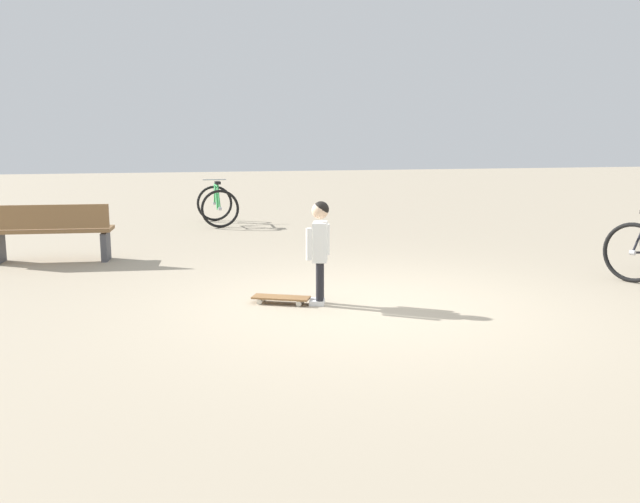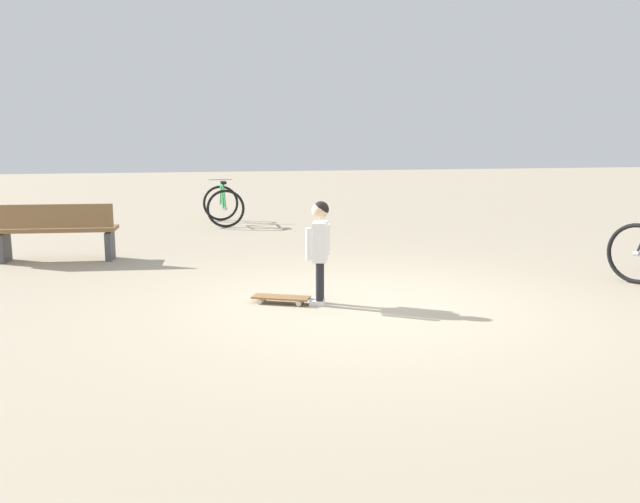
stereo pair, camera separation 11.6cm
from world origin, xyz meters
The scene contains 5 objects.
ground_plane centered at (0.00, 0.00, 0.00)m, with size 50.00×50.00×0.00m, color tan.
child_person centered at (-0.49, 0.17, 0.66)m, with size 0.30×0.31×1.06m.
skateboard centered at (-0.88, 0.29, 0.06)m, with size 0.62×0.42×0.07m.
bicycle_far centered at (-1.07, 6.62, 0.38)m, with size 0.74×1.09×0.85m.
street_bench centered at (-3.55, 3.20, 0.42)m, with size 1.63×0.57×0.80m.
Camera 2 is at (-1.83, -6.32, 1.72)m, focal length 37.40 mm.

